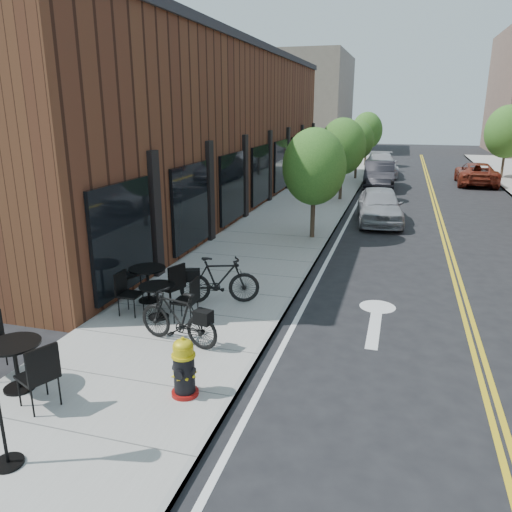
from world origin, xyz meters
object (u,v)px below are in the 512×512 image
(bistro_set_c, at_px, (157,296))
(parked_car_b, at_px, (379,175))
(bistro_set_a, at_px, (15,359))
(parked_car_far, at_px, (476,174))
(bicycle_right, at_px, (219,280))
(parked_car_a, at_px, (380,205))
(parked_car_c, at_px, (381,165))
(bistro_set_b, at_px, (148,279))
(bicycle_left, at_px, (178,317))
(fire_hydrant, at_px, (184,368))

(bistro_set_c, bearing_deg, parked_car_b, 80.62)
(bistro_set_a, xyz_separation_m, parked_car_b, (4.50, 24.13, 0.13))
(bistro_set_c, bearing_deg, parked_car_far, 69.37)
(bicycle_right, relative_size, bistro_set_c, 1.05)
(parked_car_a, xyz_separation_m, parked_car_c, (-0.70, 15.13, 0.03))
(parked_car_a, distance_m, parked_car_b, 9.33)
(bistro_set_c, relative_size, parked_car_c, 0.34)
(bistro_set_a, relative_size, parked_car_b, 0.42)
(bicycle_right, distance_m, parked_car_c, 25.59)
(bicycle_right, xyz_separation_m, bistro_set_c, (-1.00, -1.19, -0.08))
(bistro_set_b, distance_m, bistro_set_c, 1.07)
(parked_car_c, distance_m, parked_car_far, 6.42)
(bistro_set_a, xyz_separation_m, parked_car_a, (5.00, 14.81, 0.07))
(bicycle_right, height_order, bistro_set_a, bicycle_right)
(bistro_set_b, xyz_separation_m, parked_car_b, (4.30, 20.02, 0.13))
(bistro_set_b, bearing_deg, bicycle_left, -28.08)
(bistro_set_c, bearing_deg, parked_car_c, 83.16)
(bistro_set_a, height_order, parked_car_b, parked_car_b)
(bicycle_left, height_order, parked_car_far, parked_car_far)
(bicycle_left, distance_m, bistro_set_b, 2.46)
(parked_car_c, height_order, parked_car_far, parked_car_c)
(bistro_set_c, height_order, parked_car_c, parked_car_c)
(bistro_set_a, bearing_deg, parked_car_a, 96.00)
(parked_car_b, bearing_deg, bicycle_left, -99.45)
(bistro_set_b, xyz_separation_m, parked_car_a, (4.81, 10.70, 0.07))
(bistro_set_a, distance_m, bistro_set_c, 3.39)
(bistro_set_c, bearing_deg, bistro_set_b, 129.39)
(bicycle_left, xyz_separation_m, bistro_set_a, (-1.82, -2.26, -0.01))
(bistro_set_a, bearing_deg, parked_car_c, 106.48)
(bistro_set_a, bearing_deg, bicycle_right, 92.03)
(bicycle_right, relative_size, bistro_set_b, 0.92)
(bicycle_left, xyz_separation_m, bistro_set_b, (-1.63, 1.85, -0.00))
(bistro_set_a, height_order, parked_car_c, parked_car_c)
(bicycle_left, bearing_deg, fire_hydrant, 40.23)
(bistro_set_c, relative_size, parked_car_a, 0.42)
(bicycle_left, distance_m, bistro_set_c, 1.40)
(bistro_set_c, bearing_deg, bicycle_right, 50.48)
(bistro_set_b, xyz_separation_m, parked_car_c, (4.11, 25.83, 0.10))
(bicycle_right, distance_m, bistro_set_c, 1.56)
(parked_car_b, bearing_deg, bistro_set_a, -103.04)
(bicycle_right, height_order, parked_car_far, parked_car_far)
(parked_car_c, bearing_deg, parked_car_a, -92.78)
(bicycle_left, bearing_deg, bistro_set_c, -124.13)
(bicycle_left, distance_m, bistro_set_a, 2.91)
(bistro_set_a, height_order, parked_car_far, parked_car_far)
(bicycle_left, bearing_deg, parked_car_b, -174.38)
(bicycle_left, xyz_separation_m, bicycle_right, (0.04, 2.21, 0.02))
(fire_hydrant, height_order, parked_car_far, parked_car_far)
(parked_car_a, xyz_separation_m, parked_car_b, (-0.50, 9.32, 0.06))
(parked_car_a, bearing_deg, bicycle_right, -113.50)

